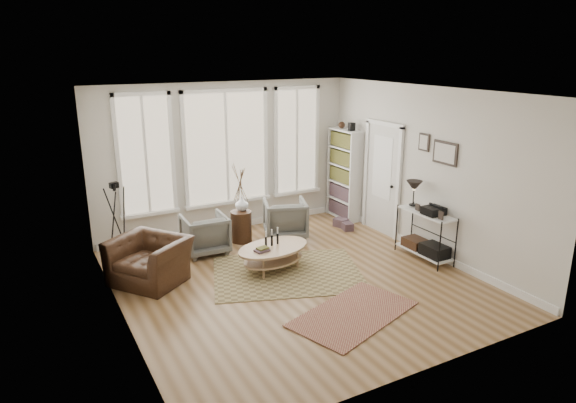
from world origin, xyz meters
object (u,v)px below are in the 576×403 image
side_table (241,201)px  accent_chair (149,260)px  armchair_right (285,218)px  bookcase (345,174)px  low_shelf (425,230)px  coffee_table (273,252)px  armchair_left (205,234)px

side_table → accent_chair: size_ratio=1.52×
side_table → accent_chair: 2.19m
armchair_right → side_table: (-0.84, 0.17, 0.43)m
bookcase → accent_chair: size_ratio=1.91×
bookcase → side_table: (-2.49, -0.27, -0.17)m
bookcase → accent_chair: 4.63m
bookcase → armchair_right: bearing=-165.2°
low_shelf → coffee_table: size_ratio=0.94×
accent_chair → side_table: bearing=78.7°
side_table → bookcase: bearing=6.1°
accent_chair → coffee_table: bearing=37.9°
coffee_table → low_shelf: bearing=-18.0°
bookcase → accent_chair: bearing=-165.0°
coffee_table → accent_chair: 1.95m
low_shelf → armchair_left: low_shelf is taller
bookcase → side_table: bearing=-173.9°
low_shelf → side_table: size_ratio=0.79×
coffee_table → armchair_right: 1.56m
bookcase → low_shelf: (-0.06, -2.52, -0.44)m
low_shelf → armchair_right: 2.63m
low_shelf → coffee_table: bearing=162.0°
accent_chair → armchair_right: bearing=68.4°
bookcase → armchair_left: (-3.27, -0.46, -0.61)m
bookcase → coffee_table: 3.14m
armchair_left → accent_chair: size_ratio=0.71×
bookcase → accent_chair: bookcase is taller
side_table → armchair_right: bearing=-11.4°
armchair_left → armchair_right: 1.63m
armchair_left → accent_chair: bearing=34.6°
bookcase → armchair_left: bookcase is taller
armchair_left → coffee_table: bearing=122.6°
bookcase → armchair_left: 3.36m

